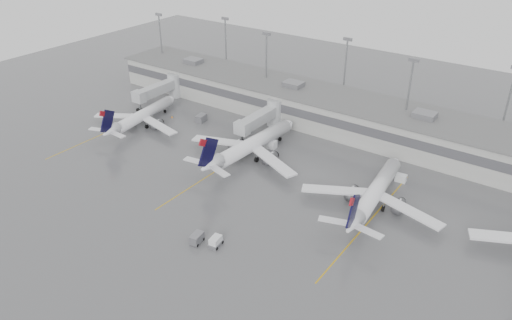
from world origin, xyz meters
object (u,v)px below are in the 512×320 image
Objects in this scene: jet_far_left at (141,116)px; jet_mid_left at (250,145)px; jet_mid_right at (374,193)px; baggage_tug at (216,242)px.

jet_far_left is 0.87× the size of jet_mid_left.
jet_mid_left is 1.06× the size of jet_mid_right.
jet_mid_right is 10.60× the size of baggage_tug.
baggage_tug is (-17.17, -26.79, -2.45)m from jet_mid_right.
jet_far_left is at bearing 174.12° from jet_mid_right.
baggage_tug is at bearing -37.67° from jet_far_left.
jet_far_left is 54.11m from baggage_tug.
jet_mid_right is (63.97, -0.28, 0.24)m from jet_far_left.
jet_far_left reaches higher than baggage_tug.
baggage_tug is at bearing -128.29° from jet_mid_right.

